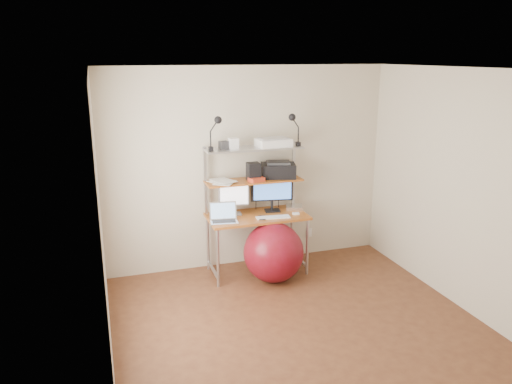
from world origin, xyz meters
TOP-DOWN VIEW (x-y plane):
  - room at (0.00, 0.00)m, footprint 3.60×3.60m
  - computer_desk at (0.00, 1.50)m, footprint 1.20×0.60m
  - wall_outlet at (0.85, 1.79)m, footprint 0.08×0.01m
  - monitor_silver at (-0.25, 1.57)m, footprint 0.37×0.15m
  - monitor_black at (0.23, 1.55)m, footprint 0.52×0.18m
  - laptop at (-0.44, 1.35)m, footprint 0.35×0.30m
  - keyboard at (0.15, 1.29)m, footprint 0.42×0.16m
  - mouse at (0.46, 1.32)m, footprint 0.08×0.06m
  - mac_mini at (0.53, 1.56)m, footprint 0.26×0.26m
  - phone at (0.02, 1.31)m, footprint 0.11×0.16m
  - printer at (0.33, 1.60)m, footprint 0.48×0.38m
  - nas_cube at (-0.01, 1.55)m, footprint 0.15×0.15m
  - red_box at (0.00, 1.48)m, footprint 0.20×0.17m
  - scanner at (0.24, 1.55)m, footprint 0.42×0.29m
  - box_white at (-0.26, 1.54)m, footprint 0.12×0.10m
  - box_grey at (-0.37, 1.57)m, footprint 0.11×0.11m
  - clip_lamp_left at (-0.47, 1.49)m, footprint 0.16×0.09m
  - clip_lamp_right at (0.47, 1.49)m, footprint 0.16×0.09m
  - exercise_ball at (0.11, 1.14)m, footprint 0.72×0.72m
  - paper_stack at (-0.39, 1.57)m, footprint 0.35×0.42m

SIDE VIEW (x-z plane):
  - wall_outlet at x=0.85m, z-range 0.24..0.36m
  - exercise_ball at x=0.11m, z-range 0.00..0.72m
  - phone at x=0.02m, z-range 0.74..0.75m
  - keyboard at x=0.15m, z-range 0.74..0.75m
  - mouse at x=0.46m, z-range 0.74..0.76m
  - mac_mini at x=0.53m, z-range 0.74..0.78m
  - laptop at x=-0.44m, z-range 0.65..0.93m
  - computer_desk at x=0.00m, z-range 0.17..1.74m
  - monitor_silver at x=-0.25m, z-range 0.75..1.17m
  - monitor_black at x=0.23m, z-range 0.74..1.26m
  - paper_stack at x=-0.39m, z-range 1.15..1.17m
  - red_box at x=0.00m, z-range 1.15..1.20m
  - printer at x=0.33m, z-range 1.14..1.34m
  - room at x=0.00m, z-range -0.55..3.05m
  - nas_cube at x=-0.01m, z-range 1.15..1.37m
  - box_grey at x=-0.37m, z-range 1.55..1.64m
  - scanner at x=0.24m, z-range 1.55..1.65m
  - box_white at x=-0.26m, z-range 1.55..1.68m
  - clip_lamp_right at x=0.47m, z-range 1.64..2.03m
  - clip_lamp_left at x=-0.47m, z-range 1.64..2.04m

